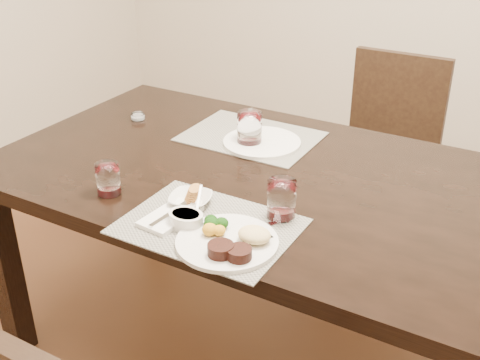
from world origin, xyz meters
The scene contains 14 objects.
dining_table centered at (0.00, 0.00, 0.67)m, with size 2.00×1.00×0.75m.
chair_far centered at (0.00, 0.93, 0.50)m, with size 0.42×0.42×0.90m.
placemat_near centered at (-0.10, -0.36, 0.75)m, with size 0.46×0.34×0.00m, color gray.
placemat_far centered at (-0.30, 0.23, 0.75)m, with size 0.46×0.34×0.00m, color gray.
dinner_plate centered at (0.00, -0.41, 0.77)m, with size 0.26×0.26×0.05m.
napkin_fork centered at (-0.22, -0.38, 0.76)m, with size 0.11×0.18×0.02m.
steak_knife centered at (0.04, -0.35, 0.76)m, with size 0.09×0.24×0.01m.
cracker_bowl centered at (-0.21, -0.29, 0.77)m, with size 0.14×0.14×0.05m.
sauce_ramekin centered at (-0.16, -0.39, 0.78)m, with size 0.10×0.15×0.08m.
wine_glass_near centered at (0.04, -0.22, 0.80)m, with size 0.08×0.08×0.11m.
far_plate centered at (-0.23, 0.18, 0.76)m, with size 0.27×0.27×0.01m, color silver.
wine_glass_far centered at (-0.27, 0.16, 0.81)m, with size 0.09×0.09×0.12m.
wine_glass_side centered at (-0.46, -0.35, 0.79)m, with size 0.07×0.07×0.10m.
salt_cellar centered at (-0.75, 0.16, 0.76)m, with size 0.05×0.05×0.02m.
Camera 1 is at (0.65, -1.50, 1.60)m, focal length 45.00 mm.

